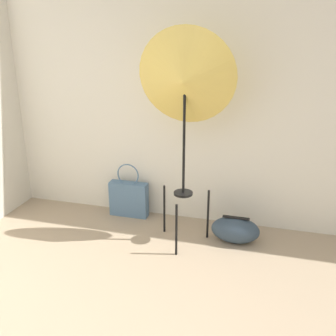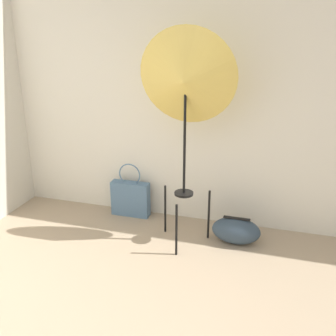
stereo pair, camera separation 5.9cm
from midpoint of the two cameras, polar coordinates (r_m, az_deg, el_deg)
wall_back at (r=3.65m, az=-1.56°, el=12.08°), size 8.00×0.05×2.60m
photo_umbrella at (r=3.09m, az=1.90°, el=12.45°), size 0.79×0.40×1.81m
tote_bag at (r=3.94m, az=-6.13°, el=-4.38°), size 0.38×0.11×0.55m
duffel_bag at (r=3.53m, az=9.26°, el=-8.86°), size 0.42×0.23×0.24m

